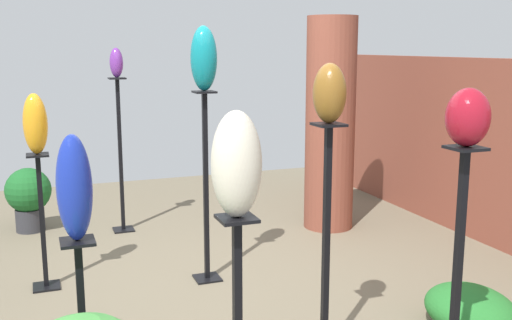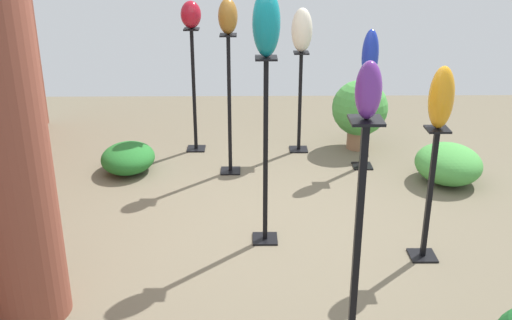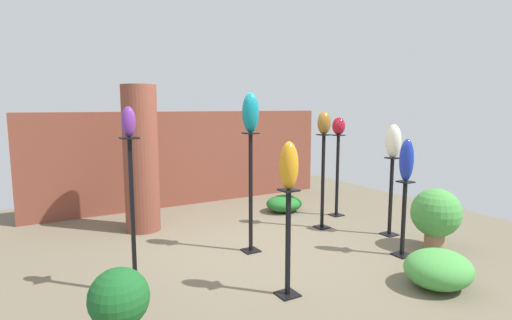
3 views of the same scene
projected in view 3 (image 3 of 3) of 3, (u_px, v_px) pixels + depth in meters
name	position (u px, v px, depth m)	size (l,w,h in m)	color
ground_plane	(267.00, 249.00, 5.11)	(8.00, 8.00, 0.00)	#6B604C
brick_wall_back	(188.00, 158.00, 7.36)	(5.60, 0.12, 1.72)	brown
brick_pillar	(141.00, 159.00, 5.75)	(0.49, 0.49, 2.11)	brown
pedestal_teal	(251.00, 197.00, 4.93)	(0.20, 0.20, 1.49)	black
pedestal_cobalt	(403.00, 222.00, 4.82)	(0.20, 0.20, 0.92)	black
pedestal_ruby	(337.00, 179.00, 6.59)	(0.20, 0.20, 1.35)	black
pedestal_ivory	(391.00, 200.00, 5.60)	(0.20, 0.20, 1.11)	black
pedestal_bronze	(323.00, 185.00, 5.91)	(0.20, 0.20, 1.41)	black
pedestal_violet	(133.00, 223.00, 3.79)	(0.20, 0.20, 1.53)	black
pedestal_amber	(288.00, 248.00, 3.79)	(0.20, 0.20, 1.04)	black
art_vase_teal	(251.00, 113.00, 4.79)	(0.21, 0.20, 0.48)	#0F727A
art_vase_cobalt	(407.00, 160.00, 4.72)	(0.17, 0.17, 0.51)	#192D9E
art_vase_ruby	(339.00, 126.00, 6.47)	(0.21, 0.21, 0.28)	maroon
art_vase_ivory	(393.00, 141.00, 5.49)	(0.20, 0.22, 0.46)	beige
art_vase_bronze	(324.00, 123.00, 5.79)	(0.20, 0.18, 0.33)	brown
art_vase_violet	(128.00, 122.00, 3.66)	(0.13, 0.13, 0.28)	#6B2D8C
art_vase_amber	(289.00, 166.00, 3.69)	(0.18, 0.17, 0.45)	orange
potted_plant_near_pillar	(119.00, 304.00, 2.93)	(0.45, 0.45, 0.64)	#2D2D33
potted_plant_walkway_edge	(436.00, 214.00, 5.06)	(0.62, 0.62, 0.78)	#936B4C
foliage_bed_east	(438.00, 269.00, 4.01)	(0.70, 0.64, 0.38)	#479942
foliage_bed_west	(284.00, 203.00, 6.89)	(0.65, 0.54, 0.29)	#236B28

